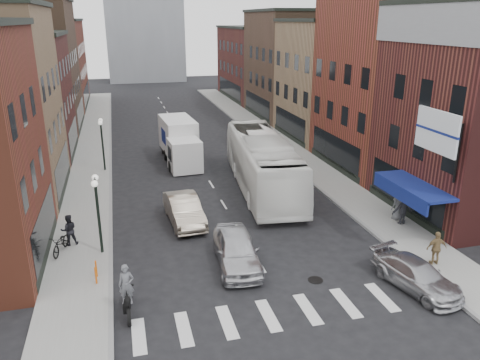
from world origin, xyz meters
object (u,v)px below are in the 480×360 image
at_px(motorcycle_rider, 127,292).
at_px(curb_car, 416,275).
at_px(streetlamp_near, 97,201).
at_px(sedan_left_near, 237,250).
at_px(box_truck, 180,142).
at_px(ped_right_a, 403,208).
at_px(ped_right_b, 437,248).
at_px(ped_right_c, 399,204).
at_px(transit_bus, 262,163).
at_px(ped_left_solo, 69,230).
at_px(parked_bicycle, 61,243).
at_px(billboard_sign, 438,133).
at_px(sedan_left_far, 184,210).
at_px(bike_rack, 96,272).
at_px(streetlamp_far, 102,135).

relative_size(motorcycle_rider, curb_car, 0.51).
height_order(streetlamp_near, sedan_left_near, streetlamp_near).
relative_size(box_truck, ped_right_a, 4.30).
xyz_separation_m(ped_right_b, ped_right_c, (1.25, 5.15, 0.13)).
bearing_deg(transit_bus, ped_left_solo, -148.04).
height_order(motorcycle_rider, curb_car, motorcycle_rider).
bearing_deg(parked_bicycle, sedan_left_near, -5.78).
relative_size(box_truck, parked_bicycle, 4.23).
distance_m(motorcycle_rider, ped_right_a, 16.12).
xyz_separation_m(ped_left_solo, ped_right_c, (18.26, -1.42, 0.13)).
bearing_deg(streetlamp_near, parked_bicycle, 166.24).
relative_size(billboard_sign, ped_right_a, 1.98).
relative_size(billboard_sign, parked_bicycle, 1.95).
height_order(parked_bicycle, ped_right_c, ped_right_c).
bearing_deg(curb_car, ped_right_c, 50.60).
xyz_separation_m(billboard_sign, transit_bus, (-5.34, 10.70, -4.24)).
bearing_deg(ped_right_a, parked_bicycle, -3.24).
relative_size(ped_left_solo, ped_right_c, 0.86).
bearing_deg(curb_car, sedan_left_far, 119.67).
bearing_deg(box_truck, motorcycle_rider, -107.38).
xyz_separation_m(streetlamp_near, motorcycle_rider, (1.10, -5.49, -1.87)).
bearing_deg(ped_right_c, ped_right_a, 61.38).
xyz_separation_m(sedan_left_far, ped_right_c, (12.08, -3.01, 0.31)).
distance_m(bike_rack, ped_left_solo, 4.24).
relative_size(streetlamp_far, ped_right_a, 2.20).
height_order(transit_bus, ped_right_a, transit_bus).
bearing_deg(streetlamp_near, ped_right_a, -2.62).
relative_size(billboard_sign, ped_right_b, 2.23).
relative_size(sedan_left_far, parked_bicycle, 2.55).
xyz_separation_m(streetlamp_near, box_truck, (6.04, 15.09, -1.21)).
height_order(box_truck, motorcycle_rider, box_truck).
relative_size(streetlamp_far, motorcycle_rider, 1.84).
xyz_separation_m(motorcycle_rider, curb_car, (12.28, -1.22, -0.41)).
xyz_separation_m(billboard_sign, ped_right_a, (0.52, 2.74, -5.05)).
bearing_deg(curb_car, box_truck, 95.69).
height_order(streetlamp_far, transit_bus, streetlamp_far).
height_order(streetlamp_near, transit_bus, streetlamp_near).
bearing_deg(ped_right_a, curb_car, 62.86).
xyz_separation_m(streetlamp_near, sedan_left_far, (4.57, 2.87, -2.11)).
distance_m(motorcycle_rider, ped_right_c, 16.45).
relative_size(bike_rack, parked_bicycle, 0.42).
bearing_deg(sedan_left_far, curb_car, -51.19).
bearing_deg(sedan_left_near, sedan_left_far, 112.15).
bearing_deg(billboard_sign, motorcycle_rider, -172.38).
height_order(box_truck, parked_bicycle, box_truck).
bearing_deg(transit_bus, bike_rack, -131.45).
bearing_deg(ped_left_solo, ped_right_a, 163.56).
xyz_separation_m(billboard_sign, ped_right_c, (0.67, 3.36, -5.02)).
relative_size(bike_rack, ped_left_solo, 0.48).
bearing_deg(ped_right_b, ped_right_a, -94.78).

